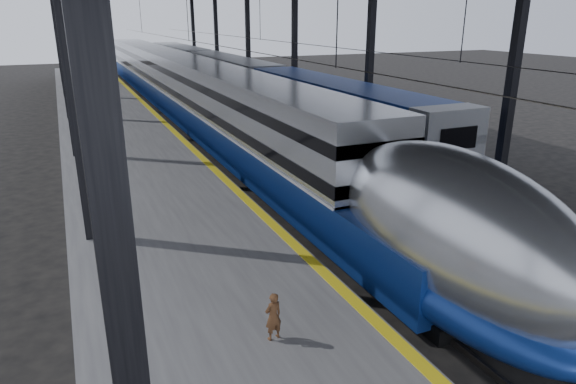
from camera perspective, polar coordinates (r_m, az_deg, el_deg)
ground at (r=13.38m, az=7.44°, el=-12.83°), size 160.00×160.00×0.00m
platform at (r=30.46m, az=-18.33°, el=5.66°), size 6.00×80.00×1.00m
yellow_strip at (r=30.72m, az=-13.21°, el=7.19°), size 0.30×80.00×0.01m
rails at (r=32.23m, az=-3.94°, el=6.50°), size 6.52×80.00×0.16m
tgv_train at (r=37.53m, az=-11.21°, el=10.97°), size 3.01×65.20×4.32m
second_train at (r=43.92m, az=-6.30°, el=12.22°), size 2.78×56.05×3.83m
child at (r=10.23m, az=-1.66°, el=-13.64°), size 0.41×0.31×1.00m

